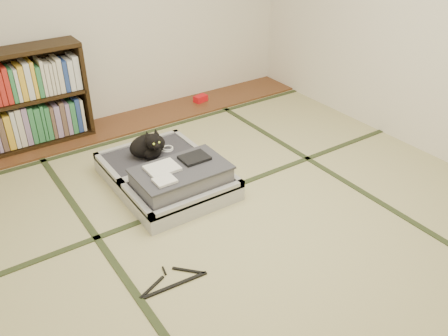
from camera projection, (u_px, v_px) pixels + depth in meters
floor at (245, 219)px, 3.54m from camera, size 4.50×4.50×0.00m
wood_strip at (132, 122)px, 4.95m from camera, size 4.00×0.50×0.02m
red_item at (201, 99)px, 5.36m from camera, size 0.16×0.12×0.07m
room_shell at (250, 19)px, 2.78m from camera, size 4.50×4.50×4.50m
tatami_borders at (209, 188)px, 3.88m from camera, size 4.00×4.50×0.01m
bookcase at (15, 103)px, 4.26m from camera, size 1.29×0.29×0.92m
suitcase at (169, 176)px, 3.84m from camera, size 0.81×1.09×0.32m
cat at (149, 146)px, 3.96m from camera, size 0.36×0.36×0.29m
cable_coil at (167, 149)px, 4.12m from camera, size 0.11×0.11×0.03m
hanger at (173, 282)px, 2.97m from camera, size 0.45×0.21×0.01m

